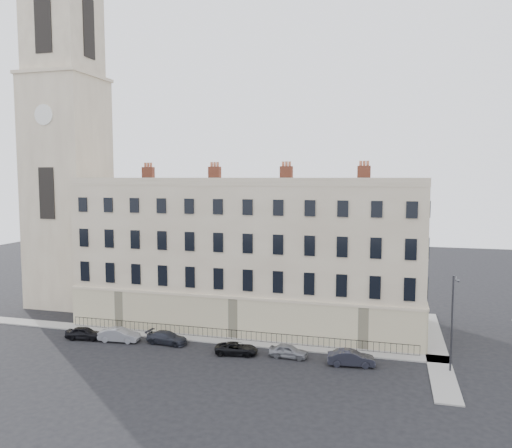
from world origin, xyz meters
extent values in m
plane|color=black|center=(0.00, 0.00, 0.00)|extent=(160.00, 160.00, 0.00)
cube|color=tan|center=(-6.00, 12.00, 7.50)|extent=(36.00, 12.00, 15.00)
cube|color=beige|center=(-6.00, 5.92, 2.00)|extent=(36.10, 0.18, 4.00)
cube|color=beige|center=(12.08, 12.00, 2.00)|extent=(0.18, 12.10, 4.00)
cube|color=tan|center=(-6.00, 6.15, 15.40)|extent=(36.00, 0.35, 0.80)
cube|color=tan|center=(11.85, 12.00, 15.40)|extent=(0.35, 12.00, 0.80)
cube|color=brown|center=(-18.00, 12.00, 16.00)|extent=(1.30, 0.70, 2.00)
cube|color=brown|center=(-10.00, 12.00, 16.00)|extent=(1.30, 0.70, 2.00)
cube|color=brown|center=(-2.00, 12.00, 16.00)|extent=(1.30, 0.70, 2.00)
cube|color=brown|center=(6.00, 12.00, 16.00)|extent=(1.30, 0.70, 2.00)
cube|color=tan|center=(-30.00, 14.00, 14.00)|extent=(8.00, 8.00, 28.00)
cube|color=tan|center=(-30.00, 14.00, 33.00)|extent=(7.04, 7.04, 10.00)
cube|color=black|center=(-30.00, 10.43, 33.50)|extent=(2.20, 0.14, 7.00)
cylinder|color=white|center=(-30.00, 9.94, 23.00)|extent=(2.40, 0.14, 2.40)
cube|color=gray|center=(-10.00, 5.00, 0.06)|extent=(48.00, 2.00, 0.12)
cube|color=gray|center=(13.00, 8.00, 0.06)|extent=(2.00, 24.00, 0.12)
cube|color=black|center=(-6.00, 5.40, 1.02)|extent=(35.00, 0.04, 0.04)
cube|color=black|center=(-6.00, 5.40, 0.12)|extent=(35.00, 0.04, 0.04)
imported|color=black|center=(-20.02, 1.89, 0.62)|extent=(3.78, 1.90, 1.23)
imported|color=gray|center=(-16.35, 2.17, 0.65)|extent=(4.08, 1.75, 1.31)
imported|color=#21232C|center=(-11.61, 2.78, 0.59)|extent=(4.19, 1.99, 1.18)
imported|color=black|center=(-4.35, 1.78, 0.53)|extent=(4.05, 2.30, 1.07)
imported|color=slate|center=(0.30, 2.22, 0.59)|extent=(3.49, 1.51, 1.17)
imported|color=#20212A|center=(5.78, 1.75, 0.66)|extent=(4.13, 1.90, 1.31)
cylinder|color=#2D2E33|center=(13.70, 2.47, 4.00)|extent=(0.16, 0.16, 7.99)
cylinder|color=#2D2E33|center=(13.80, 1.78, 7.89)|extent=(0.31, 1.50, 0.10)
cube|color=#2D2E33|center=(13.90, 1.09, 7.84)|extent=(0.25, 0.52, 0.12)
camera|label=1|loc=(8.71, -39.69, 15.82)|focal=35.00mm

